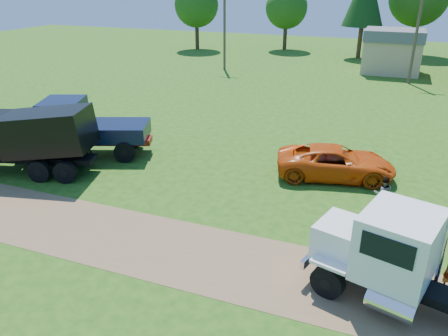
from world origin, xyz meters
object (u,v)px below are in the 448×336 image
(white_semi_tractor, at_px, (398,259))
(black_dump_truck, at_px, (21,137))
(navy_truck, at_px, (77,127))
(orange_pickup, at_px, (336,162))

(white_semi_tractor, relative_size, black_dump_truck, 0.93)
(navy_truck, bearing_deg, white_semi_tractor, -42.12)
(black_dump_truck, relative_size, navy_truck, 1.11)
(white_semi_tractor, xyz_separation_m, black_dump_truck, (-19.08, 3.82, 0.39))
(orange_pickup, bearing_deg, navy_truck, 85.37)
(black_dump_truck, xyz_separation_m, navy_truck, (1.04, 3.23, -0.31))
(black_dump_truck, height_order, navy_truck, black_dump_truck)
(black_dump_truck, height_order, orange_pickup, black_dump_truck)
(black_dump_truck, xyz_separation_m, orange_pickup, (15.90, 5.44, -1.18))
(white_semi_tractor, relative_size, orange_pickup, 1.32)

